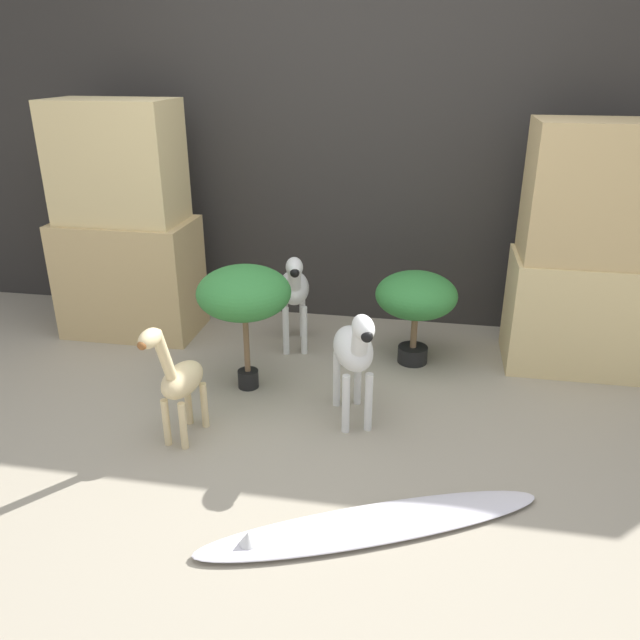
{
  "coord_description": "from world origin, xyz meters",
  "views": [
    {
      "loc": [
        0.48,
        -2.2,
        1.64
      ],
      "look_at": [
        -0.07,
        0.8,
        0.34
      ],
      "focal_mm": 35.0,
      "sensor_mm": 36.0,
      "label": 1
    }
  ],
  "objects_px": {
    "potted_palm_back": "(244,294)",
    "zebra_left": "(294,288)",
    "zebra_right": "(355,350)",
    "surfboard": "(371,524)",
    "giraffe_figurine": "(179,379)",
    "potted_palm_front": "(416,298)"
  },
  "relations": [
    {
      "from": "zebra_left",
      "to": "surfboard",
      "type": "distance_m",
      "value": 1.66
    },
    {
      "from": "zebra_left",
      "to": "potted_palm_back",
      "type": "distance_m",
      "value": 0.57
    },
    {
      "from": "zebra_right",
      "to": "giraffe_figurine",
      "type": "xyz_separation_m",
      "value": [
        -0.75,
        -0.29,
        -0.07
      ]
    },
    {
      "from": "zebra_right",
      "to": "surfboard",
      "type": "relative_size",
      "value": 0.47
    },
    {
      "from": "zebra_right",
      "to": "surfboard",
      "type": "xyz_separation_m",
      "value": [
        0.17,
        -0.74,
        -0.36
      ]
    },
    {
      "from": "giraffe_figurine",
      "to": "potted_palm_back",
      "type": "xyz_separation_m",
      "value": [
        0.15,
        0.53,
        0.21
      ]
    },
    {
      "from": "potted_palm_back",
      "to": "zebra_left",
      "type": "bearing_deg",
      "value": 75.35
    },
    {
      "from": "potted_palm_front",
      "to": "zebra_left",
      "type": "bearing_deg",
      "value": 174.3
    },
    {
      "from": "giraffe_figurine",
      "to": "surfboard",
      "type": "bearing_deg",
      "value": -25.78
    },
    {
      "from": "potted_palm_front",
      "to": "giraffe_figurine",
      "type": "bearing_deg",
      "value": -135.55
    },
    {
      "from": "zebra_right",
      "to": "giraffe_figurine",
      "type": "distance_m",
      "value": 0.81
    },
    {
      "from": "zebra_right",
      "to": "potted_palm_front",
      "type": "xyz_separation_m",
      "value": [
        0.26,
        0.69,
        0.01
      ]
    },
    {
      "from": "potted_palm_front",
      "to": "potted_palm_back",
      "type": "bearing_deg",
      "value": -151.73
    },
    {
      "from": "surfboard",
      "to": "zebra_right",
      "type": "bearing_deg",
      "value": 102.81
    },
    {
      "from": "zebra_right",
      "to": "potted_palm_front",
      "type": "height_order",
      "value": "zebra_right"
    },
    {
      "from": "giraffe_figurine",
      "to": "potted_palm_back",
      "type": "distance_m",
      "value": 0.59
    },
    {
      "from": "zebra_right",
      "to": "potted_palm_front",
      "type": "bearing_deg",
      "value": 69.72
    },
    {
      "from": "zebra_right",
      "to": "giraffe_figurine",
      "type": "height_order",
      "value": "giraffe_figurine"
    },
    {
      "from": "zebra_right",
      "to": "zebra_left",
      "type": "height_order",
      "value": "same"
    },
    {
      "from": "giraffe_figurine",
      "to": "surfboard",
      "type": "distance_m",
      "value": 1.06
    },
    {
      "from": "zebra_left",
      "to": "potted_palm_back",
      "type": "height_order",
      "value": "potted_palm_back"
    },
    {
      "from": "giraffe_figurine",
      "to": "potted_palm_front",
      "type": "distance_m",
      "value": 1.41
    }
  ]
}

